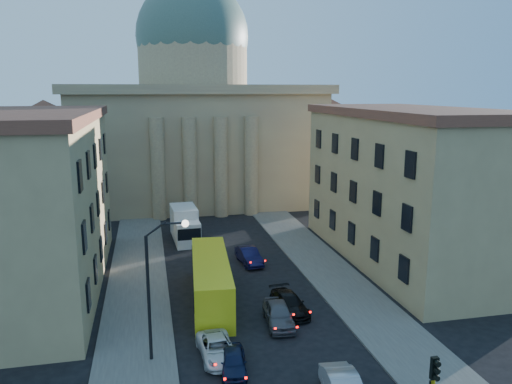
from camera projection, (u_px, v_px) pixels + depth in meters
The scene contains 13 objects.
sidewalk_left at pixel (137, 297), 39.95m from camera, with size 5.00×60.00×0.15m, color #504E49.
sidewalk_right at pixel (337, 280), 43.51m from camera, with size 5.00×60.00×0.15m, color #504E49.
church at pixel (195, 120), 75.22m from camera, with size 68.02×28.76×36.60m.
building_left at pixel (26, 201), 40.52m from camera, with size 11.60×26.60×14.70m.
building_right at pixel (408, 185), 47.64m from camera, with size 11.60×26.60×14.70m.
street_lamp at pixel (157, 279), 29.65m from camera, with size 2.62×0.44×8.83m.
car_left_near at pixel (234, 361), 29.37m from camera, with size 1.49×3.69×1.26m, color #0E1733.
car_left_mid at pixel (217, 349), 30.83m from camera, with size 2.08×4.51×1.25m, color silver.
car_right_mid at pixel (289, 303), 37.21m from camera, with size 1.93×4.75×1.38m, color black.
car_right_far at pixel (279, 314), 35.22m from camera, with size 1.86×4.63×1.58m, color #4D4D52.
car_right_distant at pixel (249, 256), 47.66m from camera, with size 1.61×4.60×1.52m, color black.
city_bus at pixel (211, 279), 38.97m from camera, with size 3.70×12.25×3.40m.
box_truck at pixel (185, 225), 54.76m from camera, with size 2.93×6.73×3.63m.
Camera 1 is at (-7.19, -20.62, 16.32)m, focal length 35.00 mm.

